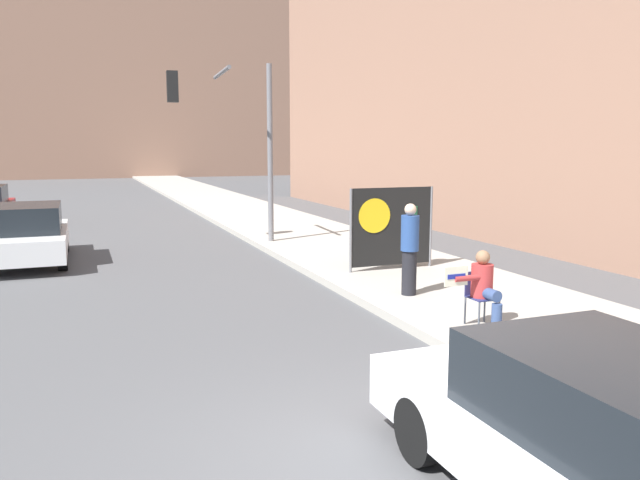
# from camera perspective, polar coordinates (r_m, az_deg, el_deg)

# --- Properties ---
(ground_plane) EXTENTS (160.00, 160.00, 0.00)m
(ground_plane) POSITION_cam_1_polar(r_m,az_deg,el_deg) (6.26, 5.01, -19.64)
(ground_plane) COLOR #4F4F51
(sidewalk_curb) EXTENTS (4.16, 90.00, 0.16)m
(sidewalk_curb) POSITION_cam_1_polar(r_m,az_deg,el_deg) (21.28, -2.18, 0.81)
(sidewalk_curb) COLOR #A8A399
(sidewalk_curb) RESTS_ON ground_plane
(building_backdrop_far) EXTENTS (52.00, 12.00, 32.46)m
(building_backdrop_far) POSITION_cam_1_polar(r_m,az_deg,el_deg) (68.11, -21.66, 19.25)
(building_backdrop_far) COLOR #936B56
(building_backdrop_far) RESTS_ON ground_plane
(building_backdrop_right) EXTENTS (10.00, 32.00, 13.71)m
(building_backdrop_right) POSITION_cam_1_polar(r_m,az_deg,el_deg) (25.49, 20.91, 16.83)
(building_backdrop_right) COLOR #936B56
(building_backdrop_right) RESTS_ON ground_plane
(seated_protester) EXTENTS (0.93, 0.77, 1.20)m
(seated_protester) POSITION_cam_1_polar(r_m,az_deg,el_deg) (10.01, 14.76, -4.15)
(seated_protester) COLOR #474C56
(seated_protester) RESTS_ON sidewalk_curb
(jogger_on_sidewalk) EXTENTS (0.34, 0.34, 1.74)m
(jogger_on_sidewalk) POSITION_cam_1_polar(r_m,az_deg,el_deg) (11.86, 8.20, -0.78)
(jogger_on_sidewalk) COLOR black
(jogger_on_sidewalk) RESTS_ON sidewalk_curb
(pedestrian_behind) EXTENTS (0.34, 0.34, 1.65)m
(pedestrian_behind) POSITION_cam_1_polar(r_m,az_deg,el_deg) (14.65, 8.23, 0.79)
(pedestrian_behind) COLOR black
(pedestrian_behind) RESTS_ON sidewalk_curb
(protest_banner) EXTENTS (2.10, 0.06, 1.88)m
(protest_banner) POSITION_cam_1_polar(r_m,az_deg,el_deg) (14.26, 6.52, 1.24)
(protest_banner) COLOR slate
(protest_banner) RESTS_ON sidewalk_curb
(traffic_light_pole) EXTENTS (2.96, 2.73, 5.14)m
(traffic_light_pole) POSITION_cam_1_polar(r_m,az_deg,el_deg) (18.24, -8.01, 10.66)
(traffic_light_pole) COLOR slate
(traffic_light_pole) RESTS_ON sidewalk_curb
(parked_car_curbside) EXTENTS (1.85, 4.51, 1.43)m
(parked_car_curbside) POSITION_cam_1_polar(r_m,az_deg,el_deg) (5.45, 25.23, -16.56)
(parked_car_curbside) COLOR silver
(parked_car_curbside) RESTS_ON ground_plane
(car_on_road_nearest) EXTENTS (1.74, 4.59, 1.50)m
(car_on_road_nearest) POSITION_cam_1_polar(r_m,az_deg,el_deg) (17.48, -24.98, 0.50)
(car_on_road_nearest) COLOR white
(car_on_road_nearest) RESTS_ON ground_plane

